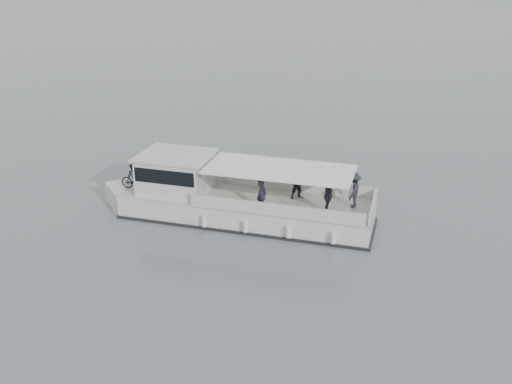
# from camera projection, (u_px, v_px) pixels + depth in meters

# --- Properties ---
(ground) EXTENTS (1400.00, 1400.00, 0.00)m
(ground) POSITION_uv_depth(u_px,v_px,m) (351.00, 207.00, 31.58)
(ground) COLOR #545F62
(ground) RESTS_ON ground
(tour_boat) EXTENTS (15.05, 5.13, 6.26)m
(tour_boat) POSITION_uv_depth(u_px,v_px,m) (223.00, 199.00, 30.03)
(tour_boat) COLOR silver
(tour_boat) RESTS_ON ground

